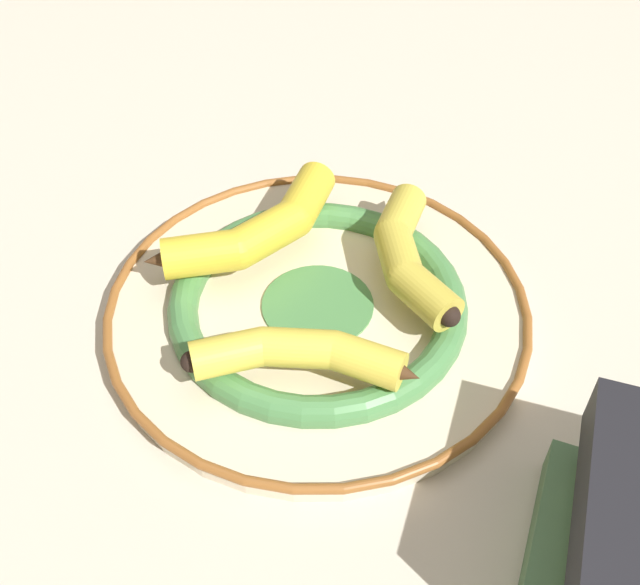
% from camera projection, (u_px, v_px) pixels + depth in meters
% --- Properties ---
extents(ground_plane, '(2.80, 2.80, 0.00)m').
position_uv_depth(ground_plane, '(281.00, 333.00, 0.65)').
color(ground_plane, beige).
extents(decorative_bowl, '(0.37, 0.37, 0.03)m').
position_uv_depth(decorative_bowl, '(320.00, 310.00, 0.65)').
color(decorative_bowl, beige).
rests_on(decorative_bowl, ground_plane).
extents(banana_a, '(0.20, 0.09, 0.04)m').
position_uv_depth(banana_a, '(256.00, 230.00, 0.66)').
color(banana_a, yellow).
rests_on(banana_a, decorative_bowl).
extents(banana_b, '(0.10, 0.17, 0.03)m').
position_uv_depth(banana_b, '(407.00, 252.00, 0.65)').
color(banana_b, gold).
rests_on(banana_b, decorative_bowl).
extents(banana_c, '(0.16, 0.12, 0.03)m').
position_uv_depth(banana_c, '(302.00, 354.00, 0.57)').
color(banana_c, yellow).
rests_on(banana_c, decorative_bowl).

